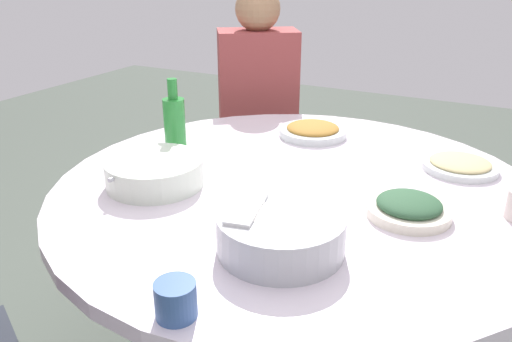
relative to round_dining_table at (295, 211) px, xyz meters
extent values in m
cylinder|color=#99999E|center=(0.00, 0.00, -0.29)|extent=(0.11, 0.11, 0.67)
cylinder|color=silver|center=(0.00, 0.00, 0.07)|extent=(1.34, 1.34, 0.04)
cylinder|color=#B2B5BA|center=(0.10, -0.33, 0.13)|extent=(0.27, 0.27, 0.08)
ellipsoid|color=white|center=(0.10, -0.33, 0.13)|extent=(0.22, 0.22, 0.09)
cube|color=white|center=(0.03, -0.35, 0.18)|extent=(0.09, 0.16, 0.01)
cylinder|color=white|center=(-0.34, -0.18, 0.12)|extent=(0.27, 0.27, 0.07)
cylinder|color=black|center=(-0.34, -0.18, 0.12)|extent=(0.23, 0.23, 0.05)
cylinder|color=silver|center=(-0.34, -0.18, 0.15)|extent=(0.07, 0.29, 0.01)
cylinder|color=silver|center=(0.31, -0.05, 0.10)|extent=(0.20, 0.20, 0.02)
ellipsoid|color=#2E5537|center=(0.31, -0.05, 0.12)|extent=(0.16, 0.16, 0.04)
cylinder|color=silver|center=(-0.11, 0.40, 0.10)|extent=(0.23, 0.23, 0.03)
ellipsoid|color=#AB762E|center=(-0.11, 0.40, 0.12)|extent=(0.18, 0.18, 0.03)
cylinder|color=silver|center=(0.39, 0.31, 0.10)|extent=(0.22, 0.22, 0.02)
ellipsoid|color=#C8B880|center=(0.39, 0.31, 0.11)|extent=(0.17, 0.17, 0.03)
cylinder|color=#2C8D38|center=(-0.43, 0.04, 0.18)|extent=(0.07, 0.07, 0.18)
cylinder|color=#2C8D38|center=(-0.43, 0.04, 0.30)|extent=(0.03, 0.03, 0.06)
cylinder|color=#365993|center=(0.03, -0.61, 0.12)|extent=(0.07, 0.07, 0.07)
cylinder|color=brown|center=(-0.52, 0.78, -0.43)|extent=(0.37, 0.37, 0.45)
cube|color=#2D333D|center=(-0.52, 0.78, -0.14)|extent=(0.45, 0.46, 0.12)
cube|color=#9D3F40|center=(-0.52, 0.78, 0.15)|extent=(0.39, 0.35, 0.46)
sphere|color=#A77C59|center=(-0.52, 0.78, 0.46)|extent=(0.19, 0.19, 0.19)
camera|label=1|loc=(0.48, -1.17, 0.66)|focal=35.28mm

